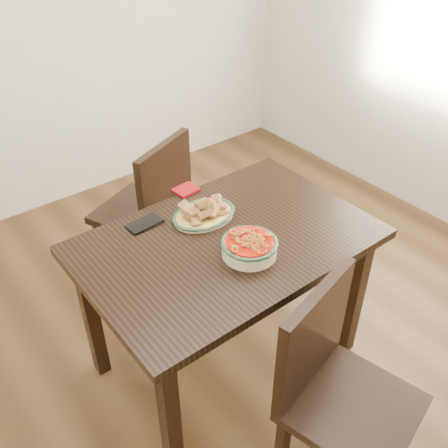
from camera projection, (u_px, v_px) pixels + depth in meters
floor at (233, 330)px, 2.62m from camera, size 3.50×3.50×0.00m
wall_back at (50, 5)px, 2.97m from camera, size 3.50×0.10×2.60m
dining_table at (227, 257)px, 2.10m from camera, size 1.19×0.79×0.75m
chair_far at (151, 205)px, 2.68m from camera, size 0.55×0.55×0.89m
chair_near at (334, 384)px, 1.77m from camera, size 0.51×0.51×0.89m
fish_plate at (204, 208)px, 2.13m from camera, size 0.28×0.22×0.11m
noodle_bowl at (249, 245)px, 1.93m from camera, size 0.23×0.23×0.08m
smartphone at (144, 224)px, 2.11m from camera, size 0.16×0.09×0.01m
napkin at (186, 190)px, 2.32m from camera, size 0.12×0.10×0.01m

